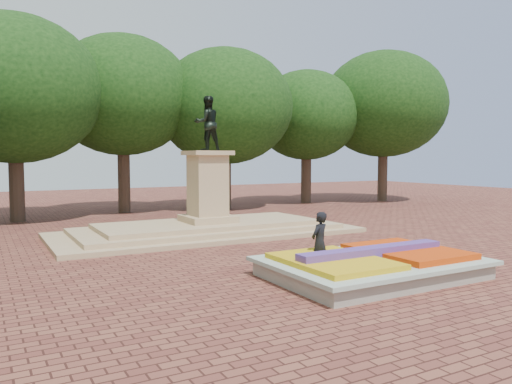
{
  "coord_description": "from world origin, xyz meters",
  "views": [
    {
      "loc": [
        -9.27,
        -13.24,
        3.6
      ],
      "look_at": [
        0.51,
        4.3,
        2.2
      ],
      "focal_mm": 35.0,
      "sensor_mm": 36.0,
      "label": 1
    }
  ],
  "objects": [
    {
      "name": "pedestrian",
      "position": [
        -0.04,
        -0.75,
        0.95
      ],
      "size": [
        0.82,
        0.7,
        1.91
      ],
      "primitive_type": "imported",
      "rotation": [
        0.0,
        0.0,
        3.56
      ],
      "color": "black",
      "rests_on": "ground"
    },
    {
      "name": "flower_bed",
      "position": [
        1.03,
        -2.0,
        0.38
      ],
      "size": [
        6.3,
        4.3,
        0.91
      ],
      "color": "gray",
      "rests_on": "ground"
    },
    {
      "name": "monument",
      "position": [
        0.0,
        8.0,
        0.88
      ],
      "size": [
        14.0,
        6.0,
        6.4
      ],
      "color": "tan",
      "rests_on": "ground"
    },
    {
      "name": "tree_row_back",
      "position": [
        2.33,
        18.0,
        6.67
      ],
      "size": [
        44.8,
        8.8,
        10.43
      ],
      "color": "#3A2C1F",
      "rests_on": "ground"
    },
    {
      "name": "ground",
      "position": [
        0.0,
        0.0,
        0.0
      ],
      "size": [
        90.0,
        90.0,
        0.0
      ],
      "primitive_type": "plane",
      "color": "brown",
      "rests_on": "ground"
    }
  ]
}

